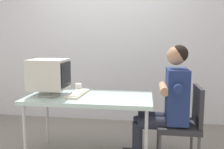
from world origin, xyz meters
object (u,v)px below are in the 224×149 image
(desk, at_px, (90,100))
(office_chair, at_px, (184,120))
(keyboard, at_px, (77,93))
(desk_mug, at_px, (79,87))
(person_seated, at_px, (167,100))
(crt_monitor, at_px, (49,75))

(desk, bearing_deg, office_chair, 1.51)
(keyboard, xyz_separation_m, desk_mug, (-0.05, 0.21, 0.03))
(desk, bearing_deg, keyboard, 165.80)
(office_chair, bearing_deg, person_seated, -180.00)
(crt_monitor, distance_m, desk_mug, 0.42)
(desk, distance_m, keyboard, 0.17)
(crt_monitor, bearing_deg, desk_mug, 45.57)
(crt_monitor, bearing_deg, keyboard, 10.62)
(person_seated, bearing_deg, desk, -178.17)
(person_seated, bearing_deg, crt_monitor, -177.95)
(crt_monitor, xyz_separation_m, office_chair, (1.51, 0.05, -0.48))
(desk, height_order, person_seated, person_seated)
(person_seated, relative_size, desk_mug, 13.86)
(person_seated, xyz_separation_m, desk_mug, (-1.06, 0.22, 0.07))
(crt_monitor, bearing_deg, person_seated, 2.05)
(crt_monitor, distance_m, keyboard, 0.39)
(person_seated, bearing_deg, keyboard, 179.39)
(desk, bearing_deg, crt_monitor, -177.55)
(desk, distance_m, desk_mug, 0.33)
(keyboard, bearing_deg, crt_monitor, -169.38)
(keyboard, bearing_deg, person_seated, -0.61)
(keyboard, bearing_deg, office_chair, -0.52)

